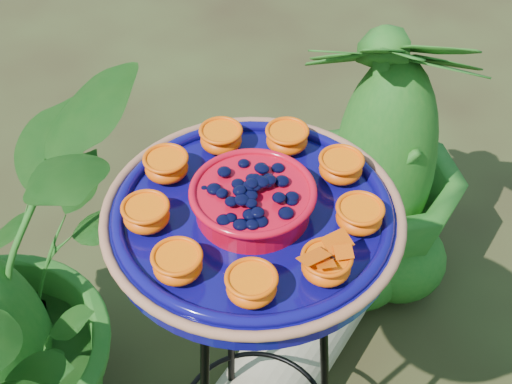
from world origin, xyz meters
TOP-DOWN VIEW (x-y plane):
  - tripod_stand at (-0.04, 0.12)m, footprint 0.41×0.41m
  - feeder_dish at (-0.04, 0.12)m, footprint 0.58×0.58m
  - driftwood_log at (0.13, 0.26)m, footprint 0.70×0.43m
  - shrub_back_right at (0.71, 0.46)m, footprint 0.69×0.69m

SIDE VIEW (x-z plane):
  - driftwood_log at x=0.13m, z-range 0.00..0.22m
  - shrub_back_right at x=0.71m, z-range 0.00..0.87m
  - tripod_stand at x=-0.04m, z-range 0.10..0.99m
  - feeder_dish at x=-0.04m, z-range 0.89..0.99m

